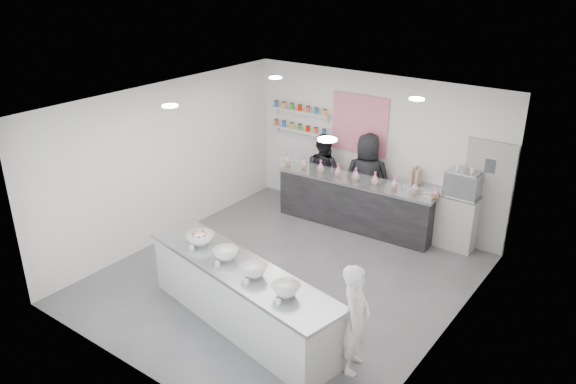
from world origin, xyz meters
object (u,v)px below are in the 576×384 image
object	(u,v)px
espresso_ledge	(439,216)
woman_prep	(355,319)
staff_right	(367,180)
prep_counter	(241,296)
espresso_machine	(463,184)
back_bar	(355,204)
staff_left	(323,174)

from	to	relation	value
espresso_ledge	woman_prep	xyz separation A→B (m)	(0.51, -4.04, 0.24)
woman_prep	staff_right	distance (m)	4.39
prep_counter	espresso_machine	xyz separation A→B (m)	(1.68, 4.20, 0.80)
espresso_ledge	staff_right	size ratio (longest dim) A/B	0.74
espresso_ledge	woman_prep	distance (m)	4.08
espresso_ledge	espresso_machine	size ratio (longest dim) A/B	2.38
prep_counter	woman_prep	xyz separation A→B (m)	(1.81, 0.15, 0.29)
espresso_ledge	woman_prep	size ratio (longest dim) A/B	0.92
back_bar	espresso_ledge	world-z (taller)	espresso_ledge
back_bar	woman_prep	bearing A→B (deg)	-62.98
espresso_machine	staff_left	size ratio (longest dim) A/B	0.35
espresso_ledge	staff_right	xyz separation A→B (m)	(-1.49, -0.14, 0.43)
prep_counter	back_bar	size ratio (longest dim) A/B	1.09
staff_right	espresso_ledge	bearing A→B (deg)	163.79
back_bar	woman_prep	size ratio (longest dim) A/B	2.11
espresso_ledge	woman_prep	world-z (taller)	woman_prep
staff_right	woman_prep	bearing A→B (deg)	95.66
woman_prep	staff_right	world-z (taller)	staff_right
espresso_ledge	staff_left	size ratio (longest dim) A/B	0.82
back_bar	staff_left	size ratio (longest dim) A/B	1.88
woman_prep	espresso_ledge	bearing A→B (deg)	-10.00
espresso_ledge	staff_left	world-z (taller)	staff_left
espresso_machine	staff_right	world-z (taller)	staff_right
espresso_machine	staff_left	world-z (taller)	staff_left
woman_prep	staff_left	distance (m)	4.94
woman_prep	staff_left	size ratio (longest dim) A/B	0.89
back_bar	espresso_machine	size ratio (longest dim) A/B	5.44
back_bar	espresso_machine	xyz separation A→B (m)	(1.97, 0.39, 0.78)
back_bar	espresso_machine	distance (m)	2.15
espresso_machine	woman_prep	distance (m)	4.08
prep_counter	woman_prep	distance (m)	1.84
staff_left	espresso_machine	bearing A→B (deg)	-168.94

